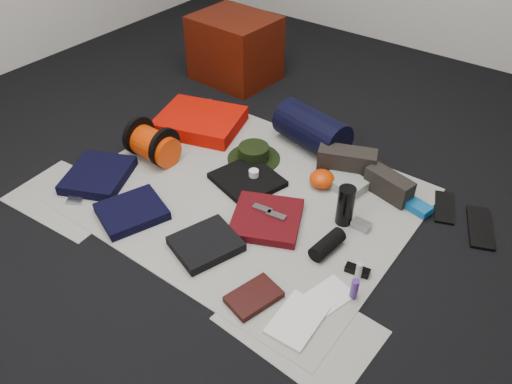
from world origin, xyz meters
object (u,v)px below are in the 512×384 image
Objects in this scene: stuff_sack at (152,144)px; paperback_book at (254,297)px; navy_duffel at (312,129)px; water_bottle at (345,206)px; red_cabinet at (235,48)px; compact_camera at (361,225)px; sleeping_pad at (200,121)px.

stuff_sack is 1.37× the size of paperback_book.
stuff_sack is 1.15m from paperback_book.
navy_duffel is 2.10× the size of water_bottle.
red_cabinet reaches higher than water_bottle.
red_cabinet reaches higher than compact_camera.
red_cabinet is at bearing 103.34° from stuff_sack.
compact_camera is at bearing 8.32° from stuff_sack.
compact_camera is (1.44, -0.88, -0.20)m from red_cabinet.
water_bottle is at bearing 8.32° from stuff_sack.
sleeping_pad is at bearing 89.90° from stuff_sack.
water_bottle is at bearing -171.17° from compact_camera.
water_bottle is 2.33× the size of compact_camera.
sleeping_pad is 1.21m from compact_camera.
red_cabinet is 1.24× the size of navy_duffel.
stuff_sack is (-0.00, -0.39, 0.04)m from sleeping_pad.
red_cabinet reaches higher than paperback_book.
red_cabinet is 2.48× the size of paperback_book.
sleeping_pad is at bearing 170.26° from compact_camera.
sleeping_pad is at bearing -148.39° from navy_duffel.
compact_camera is at bearing -26.83° from navy_duffel.
water_bottle reaches higher than paperback_book.
navy_duffel is 4.90× the size of compact_camera.
water_bottle is at bearing -32.45° from navy_duffel.
sleeping_pad is at bearing 168.30° from water_bottle.
compact_camera is (1.20, 0.17, -0.07)m from stuff_sack.
paperback_book is (1.05, -0.46, -0.07)m from stuff_sack.
sleeping_pad reaches higher than paperback_book.
sleeping_pad is (0.25, -0.66, -0.17)m from red_cabinet.
water_bottle is (1.11, -0.23, 0.06)m from sleeping_pad.
sleeping_pad is at bearing -66.42° from red_cabinet.
navy_duffel is at bearing -22.94° from red_cabinet.
paperback_book is (1.04, -0.85, -0.03)m from sleeping_pad.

